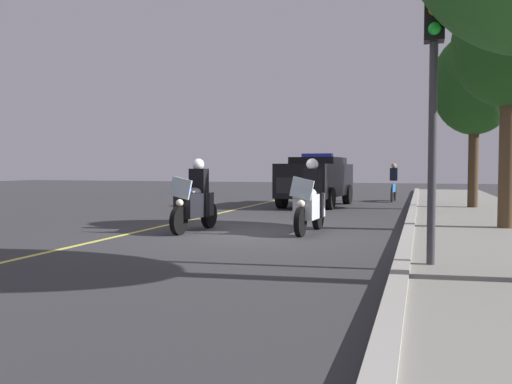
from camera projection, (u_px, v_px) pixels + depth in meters
ground_plane at (243, 233)px, 12.15m from camera, size 80.00×80.00×0.00m
curb_strip at (408, 236)px, 11.05m from camera, size 48.00×0.24×0.15m
sidewalk_strip at (507, 241)px, 10.48m from camera, size 48.00×3.60×0.10m
lane_stripe_center at (150, 229)px, 12.87m from camera, size 48.00×0.12×0.01m
police_motorcycle_lead_left at (195, 202)px, 12.42m from camera, size 2.14×0.61×1.72m
police_motorcycle_lead_right at (310, 203)px, 12.14m from camera, size 2.14×0.61×1.72m
police_suv at (317, 179)px, 20.52m from camera, size 5.02×2.35×2.05m
cyclist_background at (394, 182)px, 23.20m from camera, size 1.76×0.34×1.69m
traffic_light at (434, 58)px, 7.50m from camera, size 0.38×0.28×4.08m
tree_mid_block at (510, 45)px, 12.11m from camera, size 2.56×2.56×5.74m
tree_far_back at (475, 84)px, 18.43m from camera, size 2.93×2.93×6.15m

